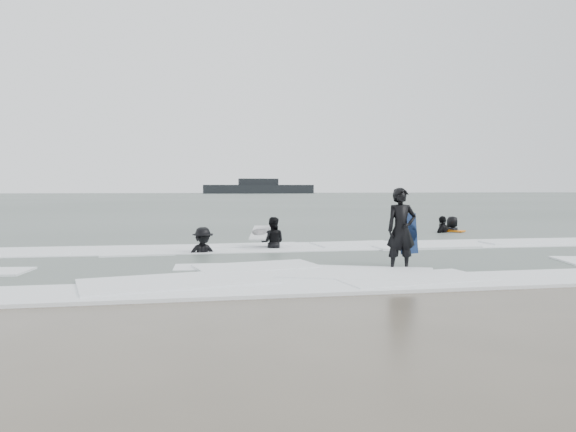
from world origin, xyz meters
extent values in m
plane|color=brown|center=(0.00, 0.00, 0.00)|extent=(320.00, 320.00, 0.00)
plane|color=#47544C|center=(0.00, 80.00, 0.06)|extent=(320.00, 320.00, 0.00)
imported|color=black|center=(1.98, 1.12, 0.00)|extent=(0.73, 0.49, 1.96)
imported|color=black|center=(-0.33, 5.86, 0.00)|extent=(0.89, 0.77, 1.58)
imported|color=black|center=(-2.48, 4.92, 0.00)|extent=(1.21, 0.91, 1.66)
imported|color=black|center=(7.51, 10.62, 0.00)|extent=(1.17, 1.04, 1.90)
imported|color=black|center=(8.44, 11.65, 0.00)|extent=(1.06, 0.94, 1.82)
cube|color=white|center=(0.00, -0.60, 0.03)|extent=(30.03, 2.32, 0.07)
cube|color=white|center=(0.00, 6.00, 0.04)|extent=(30.00, 2.60, 0.09)
cube|color=black|center=(15.96, 145.28, 1.26)|extent=(30.67, 5.48, 2.41)
cube|color=black|center=(15.96, 145.28, 3.35)|extent=(10.95, 3.29, 1.75)
camera|label=1|loc=(-2.81, -11.15, 1.96)|focal=35.00mm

